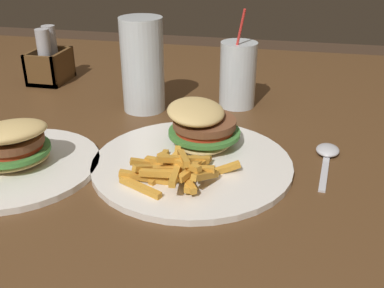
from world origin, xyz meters
name	(u,v)px	position (x,y,z in m)	size (l,w,h in m)	color
dining_table	(92,212)	(0.00, 0.00, 0.65)	(1.64, 1.41, 0.71)	brown
meal_plate_near	(195,148)	(0.09, -0.15, 0.74)	(0.31, 0.31, 0.09)	white
beer_glass	(141,66)	(0.28, 0.00, 0.80)	(0.08, 0.08, 0.18)	silver
juice_glass	(238,76)	(0.34, -0.18, 0.78)	(0.07, 0.07, 0.20)	silver
spoon	(327,153)	(0.15, -0.35, 0.72)	(0.15, 0.04, 0.01)	silver
meal_plate_far	(14,154)	(0.00, 0.12, 0.74)	(0.26, 0.26, 0.09)	white
condiment_caddy	(49,62)	(0.41, 0.27, 0.76)	(0.10, 0.08, 0.13)	brown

